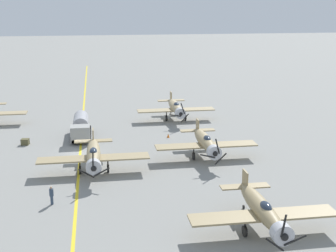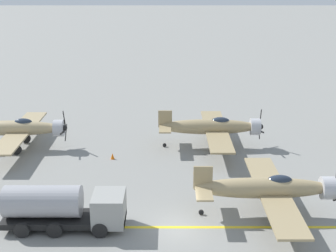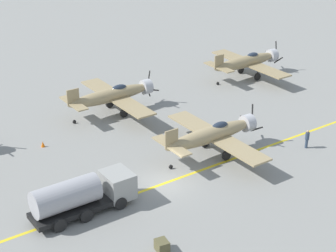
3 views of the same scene
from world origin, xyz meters
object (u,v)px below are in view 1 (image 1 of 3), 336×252
object	(u,v)px
traffic_cone	(168,136)
fuel_tanker	(81,127)
airplane_mid_left	(206,142)
ground_crew_walking	(52,195)
airplane_near_left	(176,108)
airplane_far_left	(262,210)
airplane_mid_center	(94,155)
supply_crate_mid_lane	(25,142)

from	to	relation	value
traffic_cone	fuel_tanker	bearing A→B (deg)	-8.61
airplane_mid_left	traffic_cone	world-z (taller)	airplane_mid_left
fuel_tanker	ground_crew_walking	xyz separation A→B (m)	(2.18, 21.53, -0.55)
airplane_mid_left	airplane_near_left	bearing A→B (deg)	-89.92
airplane_near_left	fuel_tanker	world-z (taller)	airplane_near_left
ground_crew_walking	airplane_far_left	bearing A→B (deg)	154.44
airplane_mid_center	airplane_mid_left	size ratio (longest dim) A/B	1.00
fuel_tanker	supply_crate_mid_lane	bearing A→B (deg)	16.93
airplane_near_left	airplane_far_left	xyz separation A→B (m)	(-0.58, 37.26, 0.00)
airplane_far_left	fuel_tanker	bearing A→B (deg)	-61.17
airplane_near_left	ground_crew_walking	distance (m)	33.47
fuel_tanker	supply_crate_mid_lane	size ratio (longest dim) A/B	8.40
airplane_far_left	traffic_cone	distance (m)	28.19
airplane_mid_left	fuel_tanker	bearing A→B (deg)	-37.81
traffic_cone	supply_crate_mid_lane	bearing A→B (deg)	1.17
airplane_near_left	ground_crew_walking	bearing A→B (deg)	72.74
fuel_tanker	traffic_cone	size ratio (longest dim) A/B	14.55
airplane_far_left	traffic_cone	xyz separation A→B (m)	(3.20, -27.95, -1.74)
airplane_mid_center	supply_crate_mid_lane	size ratio (longest dim) A/B	12.61
airplane_mid_center	ground_crew_walking	size ratio (longest dim) A/B	6.79
fuel_tanker	airplane_mid_center	bearing A→B (deg)	97.09
ground_crew_walking	supply_crate_mid_lane	xyz separation A→B (m)	(4.94, -19.36, -0.57)
supply_crate_mid_lane	traffic_cone	bearing A→B (deg)	-178.83
ground_crew_walking	airplane_near_left	bearing A→B (deg)	-119.70
fuel_tanker	ground_crew_walking	bearing A→B (deg)	84.21
traffic_cone	ground_crew_walking	bearing A→B (deg)	54.76
supply_crate_mid_lane	airplane_mid_center	bearing A→B (deg)	127.53
airplane_near_left	airplane_mid_left	world-z (taller)	airplane_mid_left
airplane_mid_left	ground_crew_walking	distance (m)	19.99
airplane_far_left	ground_crew_walking	size ratio (longest dim) A/B	6.79
airplane_mid_left	ground_crew_walking	size ratio (longest dim) A/B	6.79
airplane_mid_center	traffic_cone	distance (m)	15.66
fuel_tanker	supply_crate_mid_lane	xyz separation A→B (m)	(7.12, 2.17, -1.11)
airplane_mid_center	fuel_tanker	bearing A→B (deg)	-70.21
supply_crate_mid_lane	airplane_near_left	bearing A→B (deg)	-155.73
ground_crew_walking	supply_crate_mid_lane	distance (m)	19.99
fuel_tanker	airplane_far_left	bearing A→B (deg)	116.72
airplane_near_left	traffic_cone	size ratio (longest dim) A/B	21.82
airplane_near_left	airplane_mid_left	bearing A→B (deg)	103.63
airplane_near_left	airplane_mid_center	bearing A→B (deg)	71.49
airplane_mid_center	traffic_cone	xyz separation A→B (m)	(-10.07, -11.86, -1.74)
airplane_far_left	airplane_mid_left	bearing A→B (deg)	-87.31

